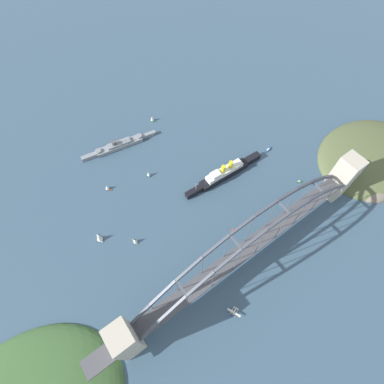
{
  "coord_description": "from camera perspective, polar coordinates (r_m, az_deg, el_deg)",
  "views": [
    {
      "loc": [
        -87.14,
        -39.68,
        252.8
      ],
      "look_at": [
        0.0,
        79.74,
        8.0
      ],
      "focal_mm": 26.99,
      "sensor_mm": 36.0,
      "label": 1
    }
  ],
  "objects": [
    {
      "name": "seaplane_taxiing_near_bridge",
      "position": [
        255.92,
        8.33,
        -22.42
      ],
      "size": [
        8.1,
        11.49,
        4.81
      ],
      "color": "#B7B7B2",
      "rests_on": "ground"
    },
    {
      "name": "small_boat_0",
      "position": [
        306.57,
        -8.6,
        3.57
      ],
      "size": [
        3.68,
        6.12,
        7.74
      ],
      "color": "#2D6B3D",
      "rests_on": "ground"
    },
    {
      "name": "channel_marker_buoy",
      "position": [
        277.51,
        8.09,
        -7.39
      ],
      "size": [
        2.2,
        2.2,
        2.75
      ],
      "color": "red",
      "rests_on": "ground"
    },
    {
      "name": "naval_cruiser",
      "position": [
        337.88,
        -14.27,
        8.95
      ],
      "size": [
        87.01,
        18.43,
        16.98
      ],
      "color": "gray",
      "rests_on": "ground"
    },
    {
      "name": "small_boat_2",
      "position": [
        273.11,
        -11.18,
        -9.47
      ],
      "size": [
        4.58,
        6.79,
        7.04
      ],
      "color": "gold",
      "rests_on": "ground"
    },
    {
      "name": "small_boat_4",
      "position": [
        306.94,
        -16.42,
        0.86
      ],
      "size": [
        5.69,
        6.69,
        6.88
      ],
      "color": "brown",
      "rests_on": "ground"
    },
    {
      "name": "ground_plane",
      "position": [
        270.33,
        10.27,
        -12.67
      ],
      "size": [
        1400.0,
        1400.0,
        0.0
      ],
      "primitive_type": "plane",
      "color": "#385166"
    },
    {
      "name": "harbor_arch_bridge",
      "position": [
        242.79,
        11.35,
        -10.43
      ],
      "size": [
        294.39,
        18.35,
        75.94
      ],
      "color": "#BCB29E",
      "rests_on": "ground"
    },
    {
      "name": "small_boat_5",
      "position": [
        321.3,
        20.42,
        1.92
      ],
      "size": [
        6.1,
        4.99,
        2.19
      ],
      "color": "#2D6B3D",
      "rests_on": "ground"
    },
    {
      "name": "ocean_liner",
      "position": [
        303.21,
        6.42,
        3.71
      ],
      "size": [
        94.93,
        12.63,
        19.43
      ],
      "color": "black",
      "rests_on": "ground"
    },
    {
      "name": "small_boat_1",
      "position": [
        281.45,
        -17.87,
        -8.62
      ],
      "size": [
        5.67,
        9.71,
        9.2
      ],
      "color": "silver",
      "rests_on": "ground"
    },
    {
      "name": "small_boat_3",
      "position": [
        337.68,
        14.85,
        8.12
      ],
      "size": [
        10.74,
        3.13,
        2.3
      ],
      "color": "#234C8C",
      "rests_on": "ground"
    },
    {
      "name": "headland_east_shore",
      "position": [
        374.84,
        31.82,
        5.5
      ],
      "size": [
        128.86,
        102.29,
        28.6
      ],
      "color": "#515B38",
      "rests_on": "ground"
    },
    {
      "name": "small_boat_6",
      "position": [
        358.27,
        -7.88,
        14.19
      ],
      "size": [
        5.39,
        6.62,
        7.75
      ],
      "color": "#2D6B3D",
      "rests_on": "ground"
    }
  ]
}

